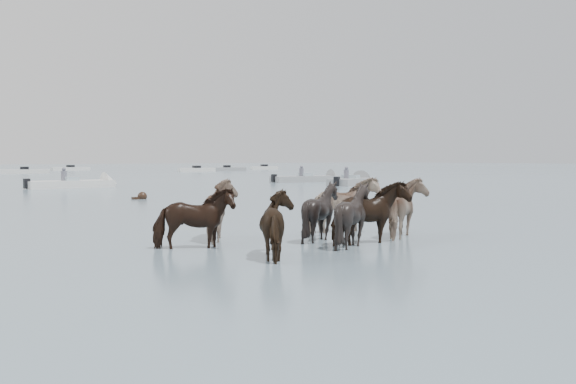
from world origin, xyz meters
TOP-DOWN VIEW (x-y plane):
  - ground at (0.00, 0.00)m, footprint 400.00×400.00m
  - pony_herd at (-0.03, 1.81)m, footprint 7.06×4.61m
  - swimming_pony at (3.13, 18.68)m, footprint 0.72×0.44m
  - motorboat_c at (4.90, 31.86)m, footprint 6.00×1.73m
  - motorboat_d at (22.11, 24.88)m, footprint 5.42×3.69m
  - motorboat_e at (23.42, 31.12)m, footprint 6.35×2.42m

SIDE VIEW (x-z plane):
  - ground at x=0.00m, z-range 0.00..0.00m
  - swimming_pony at x=3.13m, z-range -0.12..0.32m
  - motorboat_e at x=23.42m, z-range -0.74..1.18m
  - motorboat_c at x=4.90m, z-range -0.74..1.18m
  - motorboat_d at x=22.11m, z-range -0.73..1.19m
  - pony_herd at x=-0.03m, z-range -0.17..1.41m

